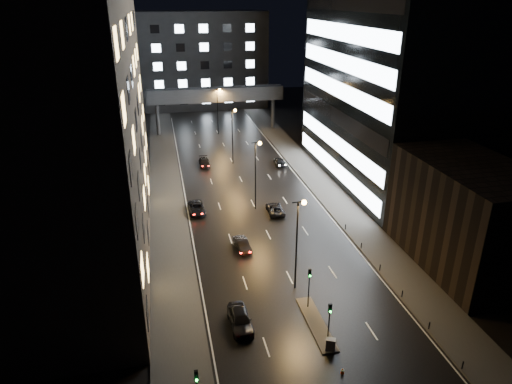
# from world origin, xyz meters

# --- Properties ---
(ground) EXTENTS (160.00, 160.00, 0.00)m
(ground) POSITION_xyz_m (0.00, 40.00, 0.00)
(ground) COLOR black
(ground) RESTS_ON ground
(sidewalk_left) EXTENTS (5.00, 110.00, 0.15)m
(sidewalk_left) POSITION_xyz_m (-12.50, 35.00, 0.07)
(sidewalk_left) COLOR #383533
(sidewalk_left) RESTS_ON ground
(sidewalk_right) EXTENTS (5.00, 110.00, 0.15)m
(sidewalk_right) POSITION_xyz_m (12.50, 35.00, 0.07)
(sidewalk_right) COLOR #383533
(sidewalk_right) RESTS_ON ground
(building_left) EXTENTS (15.00, 48.00, 40.00)m
(building_left) POSITION_xyz_m (-22.50, 24.00, 20.00)
(building_left) COLOR #2D2319
(building_left) RESTS_ON ground
(building_right_low) EXTENTS (10.00, 18.00, 12.00)m
(building_right_low) POSITION_xyz_m (20.00, 9.00, 6.00)
(building_right_low) COLOR black
(building_right_low) RESTS_ON ground
(building_right_glass) EXTENTS (20.00, 36.00, 45.00)m
(building_right_glass) POSITION_xyz_m (25.00, 36.00, 22.50)
(building_right_glass) COLOR black
(building_right_glass) RESTS_ON ground
(building_far) EXTENTS (34.00, 14.00, 25.00)m
(building_far) POSITION_xyz_m (0.00, 98.00, 12.50)
(building_far) COLOR #333335
(building_far) RESTS_ON ground
(skybridge) EXTENTS (30.00, 3.00, 10.00)m
(skybridge) POSITION_xyz_m (0.00, 70.00, 8.34)
(skybridge) COLOR #333335
(skybridge) RESTS_ON ground
(median_island) EXTENTS (1.60, 8.00, 0.15)m
(median_island) POSITION_xyz_m (0.30, 2.00, 0.07)
(median_island) COLOR #383533
(median_island) RESTS_ON ground
(traffic_signal_near) EXTENTS (0.28, 0.34, 4.40)m
(traffic_signal_near) POSITION_xyz_m (0.30, 4.49, 3.09)
(traffic_signal_near) COLOR black
(traffic_signal_near) RESTS_ON median_island
(traffic_signal_far) EXTENTS (0.28, 0.34, 4.40)m
(traffic_signal_far) POSITION_xyz_m (0.30, -1.01, 3.09)
(traffic_signal_far) COLOR black
(traffic_signal_far) RESTS_ON median_island
(bollard_row) EXTENTS (0.12, 25.12, 0.90)m
(bollard_row) POSITION_xyz_m (10.20, 6.50, 0.45)
(bollard_row) COLOR black
(bollard_row) RESTS_ON ground
(streetlight_near) EXTENTS (1.45, 0.50, 10.15)m
(streetlight_near) POSITION_xyz_m (0.16, 8.00, 6.50)
(streetlight_near) COLOR black
(streetlight_near) RESTS_ON ground
(streetlight_mid_a) EXTENTS (1.45, 0.50, 10.15)m
(streetlight_mid_a) POSITION_xyz_m (0.16, 28.00, 6.50)
(streetlight_mid_a) COLOR black
(streetlight_mid_a) RESTS_ON ground
(streetlight_mid_b) EXTENTS (1.45, 0.50, 10.15)m
(streetlight_mid_b) POSITION_xyz_m (0.16, 48.00, 6.50)
(streetlight_mid_b) COLOR black
(streetlight_mid_b) RESTS_ON ground
(streetlight_far) EXTENTS (1.45, 0.50, 10.15)m
(streetlight_far) POSITION_xyz_m (0.16, 68.00, 6.50)
(streetlight_far) COLOR black
(streetlight_far) RESTS_ON ground
(car_away_a) EXTENTS (2.06, 4.84, 1.63)m
(car_away_a) POSITION_xyz_m (-6.75, 3.20, 0.82)
(car_away_a) COLOR black
(car_away_a) RESTS_ON ground
(car_away_b) EXTENTS (1.84, 4.05, 1.29)m
(car_away_b) POSITION_xyz_m (-3.98, 17.10, 0.64)
(car_away_b) COLOR black
(car_away_b) RESTS_ON ground
(car_away_c) EXTENTS (2.49, 4.97, 1.35)m
(car_away_c) POSITION_xyz_m (-8.46, 28.58, 0.67)
(car_away_c) COLOR black
(car_away_c) RESTS_ON ground
(car_away_d) EXTENTS (1.91, 4.57, 1.32)m
(car_away_d) POSITION_xyz_m (-5.29, 47.83, 0.66)
(car_away_d) COLOR black
(car_away_d) RESTS_ON ground
(car_toward_a) EXTENTS (2.29, 4.70, 1.29)m
(car_toward_a) POSITION_xyz_m (2.45, 26.11, 0.64)
(car_toward_a) COLOR black
(car_toward_a) RESTS_ON ground
(car_toward_b) EXTENTS (2.36, 4.69, 1.31)m
(car_toward_b) POSITION_xyz_m (8.18, 45.42, 0.65)
(car_toward_b) COLOR black
(car_toward_b) RESTS_ON ground
(utility_cabinet) EXTENTS (0.95, 0.81, 1.13)m
(utility_cabinet) POSITION_xyz_m (0.34, -1.61, 0.71)
(utility_cabinet) COLOR #545457
(utility_cabinet) RESTS_ON median_island
(cone_a) EXTENTS (0.41, 0.41, 0.54)m
(cone_a) POSITION_xyz_m (0.41, -4.25, 0.27)
(cone_a) COLOR #FF3F0D
(cone_a) RESTS_ON ground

